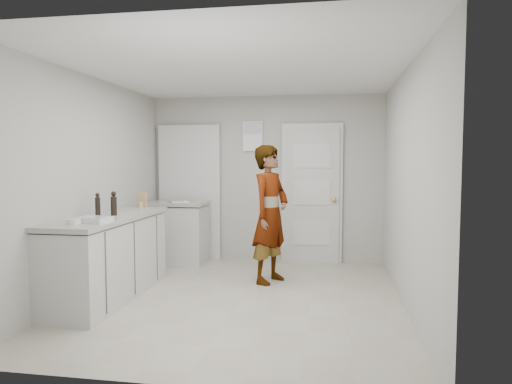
% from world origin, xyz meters
% --- Properties ---
extents(ground, '(4.00, 4.00, 0.00)m').
position_xyz_m(ground, '(0.00, 0.00, 0.00)').
color(ground, '#B1A594').
rests_on(ground, ground).
extents(room_shell, '(4.00, 4.00, 4.00)m').
position_xyz_m(room_shell, '(-0.17, 1.95, 1.02)').
color(room_shell, '#A5A49C').
rests_on(room_shell, ground).
extents(main_counter, '(0.64, 1.96, 0.93)m').
position_xyz_m(main_counter, '(-1.45, -0.20, 0.43)').
color(main_counter, silver).
rests_on(main_counter, ground).
extents(side_counter, '(0.84, 0.61, 0.93)m').
position_xyz_m(side_counter, '(-1.25, 1.55, 0.43)').
color(side_counter, silver).
rests_on(side_counter, ground).
extents(person, '(0.63, 0.74, 1.73)m').
position_xyz_m(person, '(0.23, 0.76, 0.86)').
color(person, silver).
rests_on(person, ground).
extents(cake_mix_box, '(0.13, 0.06, 0.20)m').
position_xyz_m(cake_mix_box, '(-1.44, 0.70, 1.03)').
color(cake_mix_box, '#A37851').
rests_on(cake_mix_box, main_counter).
extents(spice_jar, '(0.05, 0.05, 0.08)m').
position_xyz_m(spice_jar, '(-1.40, 0.57, 0.97)').
color(spice_jar, tan).
rests_on(spice_jar, main_counter).
extents(oil_cruet_a, '(0.07, 0.07, 0.27)m').
position_xyz_m(oil_cruet_a, '(-1.39, -0.17, 1.05)').
color(oil_cruet_a, black).
rests_on(oil_cruet_a, main_counter).
extents(oil_cruet_b, '(0.06, 0.06, 0.25)m').
position_xyz_m(oil_cruet_b, '(-1.56, -0.21, 1.05)').
color(oil_cruet_b, black).
rests_on(oil_cruet_b, main_counter).
extents(baking_dish, '(0.34, 0.27, 0.05)m').
position_xyz_m(baking_dish, '(-1.32, -0.73, 0.95)').
color(baking_dish, silver).
rests_on(baking_dish, main_counter).
extents(egg_bowl, '(0.13, 0.13, 0.05)m').
position_xyz_m(egg_bowl, '(-1.45, -0.87, 0.95)').
color(egg_bowl, silver).
rests_on(egg_bowl, main_counter).
extents(papers, '(0.35, 0.38, 0.01)m').
position_xyz_m(papers, '(-1.22, 1.53, 0.93)').
color(papers, white).
rests_on(papers, side_counter).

